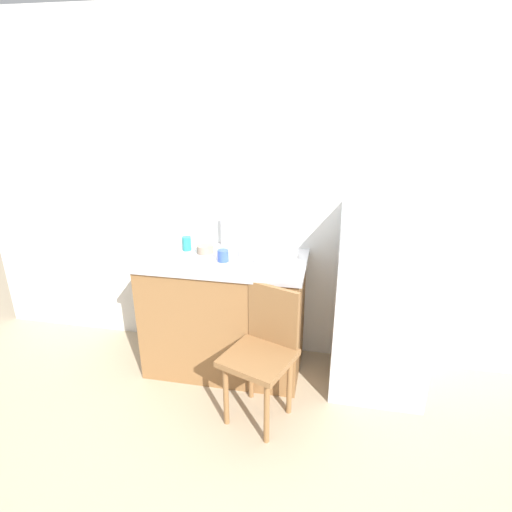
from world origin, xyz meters
name	(u,v)px	position (x,y,z in m)	size (l,w,h in m)	color
ground_plane	(236,428)	(0.00, 0.00, 0.00)	(8.00, 8.00, 0.00)	tan
back_wall	(265,195)	(0.00, 1.00, 1.30)	(4.80, 0.10, 2.60)	silver
cabinet_base	(225,316)	(-0.24, 0.65, 0.44)	(1.16, 0.60, 0.87)	olive
countertop	(223,260)	(-0.24, 0.65, 0.89)	(1.20, 0.64, 0.04)	#B7B7BC
faucet	(222,232)	(-0.31, 0.90, 1.03)	(0.02, 0.02, 0.22)	#B7B7BC
refrigerator	(382,305)	(0.89, 0.65, 0.65)	(0.64, 0.60, 1.30)	silver
chair	(263,349)	(0.14, 0.18, 0.50)	(0.51, 0.51, 0.89)	olive
dish_tray	(276,257)	(0.14, 0.68, 0.94)	(0.28, 0.20, 0.05)	white
terracotta_bowl	(205,249)	(-0.39, 0.72, 0.94)	(0.12, 0.12, 0.06)	gray
cup_teal	(187,243)	(-0.55, 0.75, 0.97)	(0.07, 0.07, 0.10)	teal
cup_blue	(223,256)	(-0.22, 0.58, 0.96)	(0.08, 0.08, 0.08)	blue
cup_white	(244,251)	(-0.09, 0.68, 0.96)	(0.08, 0.08, 0.09)	white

